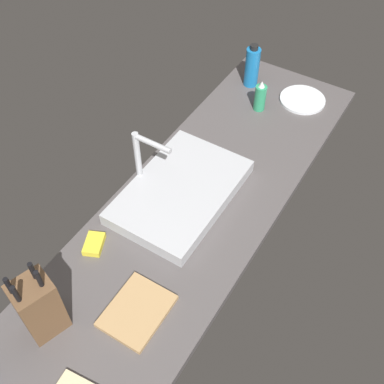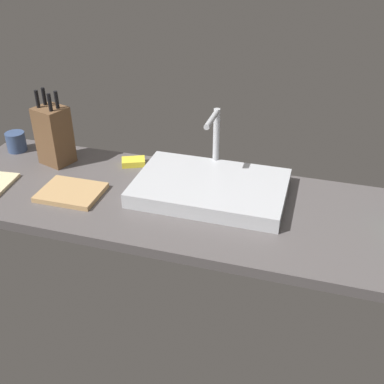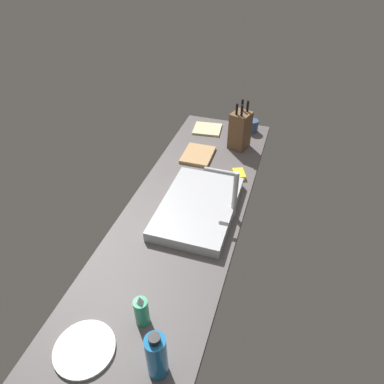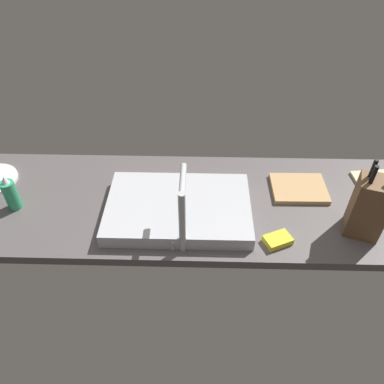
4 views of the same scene
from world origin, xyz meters
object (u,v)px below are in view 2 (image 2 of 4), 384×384
cutting_board (71,192)px  knife_block (54,135)px  dish_sponge (133,162)px  coffee_mug (16,142)px  sink_basin (210,188)px  faucet (215,137)px

cutting_board → knife_block: bearing=129.9°
knife_block → dish_sponge: knife_block is taller
cutting_board → coffee_mug: 46.66cm
sink_basin → dish_sponge: 37.05cm
faucet → coffee_mug: size_ratio=3.18×
dish_sponge → sink_basin: bearing=-20.8°
sink_basin → dish_sponge: bearing=159.2°
faucet → coffee_mug: bearing=-177.5°
faucet → dish_sponge: (-32.46, -1.68, -14.16)cm
knife_block → coffee_mug: bearing=-173.5°
knife_block → cutting_board: 29.30cm
coffee_mug → dish_sponge: bearing=2.2°
knife_block → coffee_mug: size_ratio=3.67×
sink_basin → faucet: 19.65cm
faucet → sink_basin: bearing=-81.7°
cutting_board → dish_sponge: 29.85cm
sink_basin → knife_block: size_ratio=1.79×
knife_block → coffee_mug: knife_block is taller
faucet → cutting_board: (-44.71, -28.90, -14.46)cm
coffee_mug → dish_sponge: size_ratio=0.89×
coffee_mug → knife_block: bearing=-11.4°
cutting_board → dish_sponge: size_ratio=2.36×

